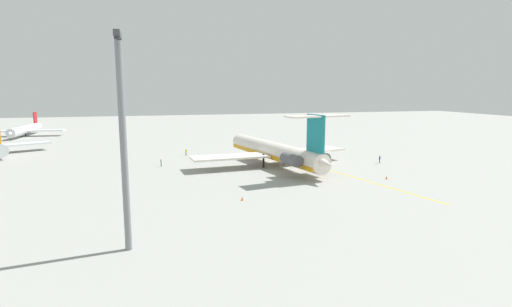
{
  "coord_description": "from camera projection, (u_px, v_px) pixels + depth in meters",
  "views": [
    {
      "loc": [
        -82.83,
        39.47,
        16.6
      ],
      "look_at": [
        -0.3,
        16.74,
        2.84
      ],
      "focal_mm": 28.11,
      "sensor_mm": 36.0,
      "label": 1
    }
  ],
  "objects": [
    {
      "name": "safety_cone_nose",
      "position": [
        242.0,
        199.0,
        60.44
      ],
      "size": [
        0.4,
        0.4,
        0.55
      ],
      "primitive_type": "cone",
      "color": "#EA590F",
      "rests_on": "ground"
    },
    {
      "name": "taxiway_centreline",
      "position": [
        308.0,
        164.0,
        90.33
      ],
      "size": [
        71.9,
        14.61,
        0.01
      ],
      "primitive_type": "cube",
      "rotation": [
        0.0,
        0.0,
        0.2
      ],
      "color": "gold",
      "rests_on": "ground"
    },
    {
      "name": "safety_cone_wingtip",
      "position": [
        387.0,
        178.0,
        74.81
      ],
      "size": [
        0.4,
        0.4,
        0.55
      ],
      "primitive_type": "cone",
      "color": "#EA590F",
      "rests_on": "ground"
    },
    {
      "name": "main_jetliner",
      "position": [
        276.0,
        151.0,
        86.65
      ],
      "size": [
        41.33,
        36.78,
        12.1
      ],
      "rotation": [
        0.0,
        0.0,
        0.19
      ],
      "color": "silver",
      "rests_on": "ground"
    },
    {
      "name": "ground_crew_portside",
      "position": [
        161.0,
        162.0,
        86.9
      ],
      "size": [
        0.39,
        0.26,
        1.64
      ],
      "rotation": [
        0.0,
        0.0,
        5.13
      ],
      "color": "black",
      "rests_on": "ground"
    },
    {
      "name": "ground_crew_near_nose",
      "position": [
        186.0,
        151.0,
        101.33
      ],
      "size": [
        0.27,
        0.41,
        1.68
      ],
      "rotation": [
        0.0,
        0.0,
        0.33
      ],
      "color": "black",
      "rests_on": "ground"
    },
    {
      "name": "airliner_far_right",
      "position": [
        24.0,
        130.0,
        141.98
      ],
      "size": [
        26.79,
        26.51,
        8.0
      ],
      "rotation": [
        0.0,
        0.0,
        3.05
      ],
      "color": "silver",
      "rests_on": "ground"
    },
    {
      "name": "ground_crew_near_tail",
      "position": [
        380.0,
        158.0,
        90.64
      ],
      "size": [
        0.46,
        0.29,
        1.83
      ],
      "rotation": [
        0.0,
        0.0,
        1.46
      ],
      "color": "black",
      "rests_on": "ground"
    },
    {
      "name": "light_mast",
      "position": [
        123.0,
        133.0,
        40.04
      ],
      "size": [
        4.0,
        0.7,
        22.07
      ],
      "color": "slate",
      "rests_on": "ground"
    },
    {
      "name": "ground",
      "position": [
        326.0,
        162.0,
        91.83
      ],
      "size": [
        362.58,
        362.58,
        0.0
      ],
      "primitive_type": "plane",
      "color": "#9E9E99"
    }
  ]
}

